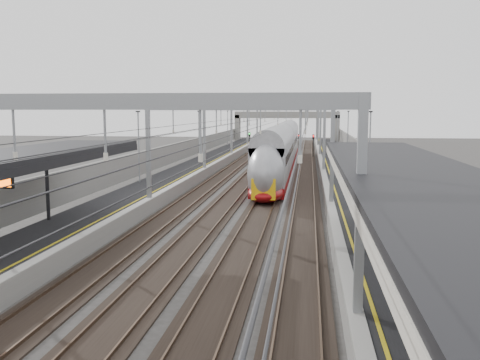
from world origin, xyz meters
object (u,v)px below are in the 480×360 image
(train, at_px, (281,153))
(bench, at_px, (413,262))
(overbridge, at_px, (287,119))
(signal_green, at_px, (249,139))

(train, height_order, bench, train)
(train, bearing_deg, bench, -80.56)
(overbridge, bearing_deg, bench, -84.77)
(overbridge, height_order, signal_green, overbridge)
(train, height_order, signal_green, train)
(train, relative_size, signal_green, 14.88)
(overbridge, relative_size, bench, 11.58)
(bench, bearing_deg, train, 99.44)
(bench, distance_m, signal_green, 71.04)
(train, distance_m, signal_green, 27.65)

